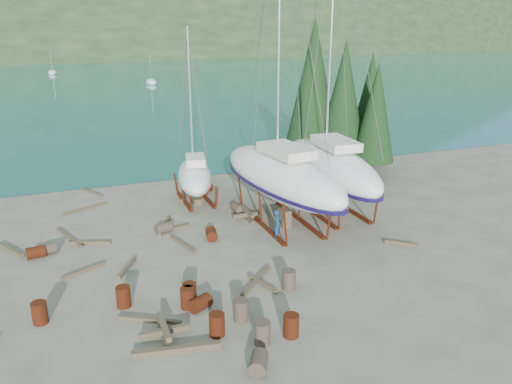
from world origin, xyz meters
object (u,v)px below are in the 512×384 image
object	(u,v)px
large_sailboat_far	(330,166)
small_sailboat_shore	(195,175)
worker	(278,225)
large_sailboat_near	(281,175)

from	to	relation	value
large_sailboat_far	small_sailboat_shore	distance (m)	8.55
worker	large_sailboat_far	bearing A→B (deg)	-23.55
large_sailboat_far	worker	xyz separation A→B (m)	(-4.68, -2.92, -2.01)
small_sailboat_shore	large_sailboat_near	bearing A→B (deg)	-43.70
large_sailboat_near	small_sailboat_shore	bearing A→B (deg)	116.93
worker	large_sailboat_near	bearing A→B (deg)	6.33
large_sailboat_near	worker	bearing A→B (deg)	-125.44
small_sailboat_shore	worker	world-z (taller)	small_sailboat_shore
large_sailboat_far	worker	size ratio (longest dim) A/B	10.59
small_sailboat_shore	worker	distance (m)	7.88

